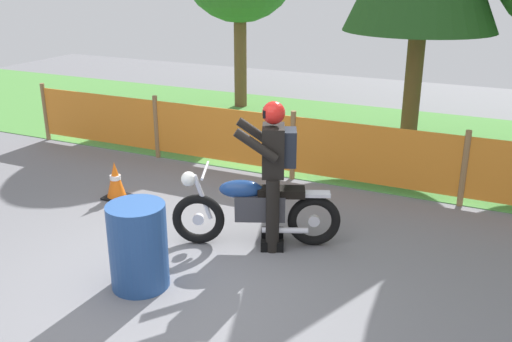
{
  "coord_description": "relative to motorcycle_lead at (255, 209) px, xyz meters",
  "views": [
    {
      "loc": [
        2.95,
        -4.15,
        3.06
      ],
      "look_at": [
        0.42,
        1.26,
        0.9
      ],
      "focal_mm": 40.15,
      "sensor_mm": 36.0,
      "label": 1
    }
  ],
  "objects": [
    {
      "name": "grass_verge",
      "position": [
        -0.41,
        4.73,
        -0.44
      ],
      "size": [
        24.0,
        5.09,
        0.01
      ],
      "primitive_type": "cube",
      "color": "#4C8C3D",
      "rests_on": "ground"
    },
    {
      "name": "motorcycle_lead",
      "position": [
        0.0,
        0.0,
        0.0
      ],
      "size": [
        1.82,
        0.92,
        0.91
      ],
      "rotation": [
        0.0,
        0.0,
        -2.74
      ],
      "color": "black",
      "rests_on": "ground"
    },
    {
      "name": "rider_lead",
      "position": [
        0.19,
        0.08,
        0.51
      ],
      "size": [
        0.78,
        0.69,
        1.69
      ],
      "rotation": [
        0.0,
        0.0,
        -2.74
      ],
      "color": "black",
      "rests_on": "ground"
    },
    {
      "name": "ground",
      "position": [
        -0.41,
        -1.25,
        -0.45
      ],
      "size": [
        24.0,
        24.0,
        0.02
      ],
      "primitive_type": "cube",
      "color": "slate"
    },
    {
      "name": "barrier_fence",
      "position": [
        -0.41,
        2.19,
        0.1
      ],
      "size": [
        9.78,
        0.08,
        1.05
      ],
      "color": "olive",
      "rests_on": "ground"
    },
    {
      "name": "spare_drum",
      "position": [
        -0.66,
        -1.31,
        -0.0
      ],
      "size": [
        0.58,
        0.58,
        0.88
      ],
      "primitive_type": "cylinder",
      "color": "navy",
      "rests_on": "ground"
    },
    {
      "name": "traffic_cone",
      "position": [
        -2.33,
        0.44,
        -0.18
      ],
      "size": [
        0.32,
        0.32,
        0.53
      ],
      "color": "black",
      "rests_on": "ground"
    }
  ]
}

